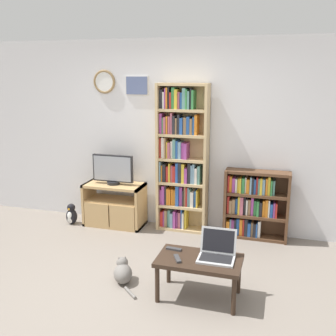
{
  "coord_description": "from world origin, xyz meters",
  "views": [
    {
      "loc": [
        1.41,
        -3.21,
        2.15
      ],
      "look_at": [
        0.14,
        1.07,
        1.06
      ],
      "focal_mm": 42.0,
      "sensor_mm": 36.0,
      "label": 1
    }
  ],
  "objects_px": {
    "laptop": "(217,251)",
    "cat": "(123,272)",
    "remote_far_from_laptop": "(174,249)",
    "coffee_table": "(199,264)",
    "bookshelf_tall": "(180,159)",
    "remote_near_laptop": "(177,259)",
    "tv_stand": "(114,205)",
    "television": "(113,170)",
    "bookshelf_short": "(253,205)",
    "penguin_figurine": "(71,215)"
  },
  "relations": [
    {
      "from": "laptop",
      "to": "cat",
      "type": "xyz_separation_m",
      "value": [
        -0.99,
        -0.0,
        -0.37
      ]
    },
    {
      "from": "remote_far_from_laptop",
      "to": "coffee_table",
      "type": "bearing_deg",
      "value": 73.99
    },
    {
      "from": "bookshelf_tall",
      "to": "laptop",
      "type": "xyz_separation_m",
      "value": [
        0.78,
        -1.57,
        -0.53
      ]
    },
    {
      "from": "coffee_table",
      "to": "remote_far_from_laptop",
      "type": "xyz_separation_m",
      "value": [
        -0.29,
        0.11,
        0.06
      ]
    },
    {
      "from": "bookshelf_tall",
      "to": "remote_near_laptop",
      "type": "relative_size",
      "value": 12.44
    },
    {
      "from": "tv_stand",
      "to": "television",
      "type": "distance_m",
      "value": 0.52
    },
    {
      "from": "tv_stand",
      "to": "remote_near_laptop",
      "type": "xyz_separation_m",
      "value": [
        1.37,
        -1.59,
        0.12
      ]
    },
    {
      "from": "bookshelf_short",
      "to": "cat",
      "type": "height_order",
      "value": "bookshelf_short"
    },
    {
      "from": "cat",
      "to": "bookshelf_tall",
      "type": "bearing_deg",
      "value": 56.52
    },
    {
      "from": "tv_stand",
      "to": "penguin_figurine",
      "type": "xyz_separation_m",
      "value": [
        -0.62,
        -0.14,
        -0.17
      ]
    },
    {
      "from": "coffee_table",
      "to": "cat",
      "type": "xyz_separation_m",
      "value": [
        -0.83,
        0.07,
        -0.25
      ]
    },
    {
      "from": "laptop",
      "to": "penguin_figurine",
      "type": "xyz_separation_m",
      "value": [
        -2.34,
        1.3,
        -0.34
      ]
    },
    {
      "from": "tv_stand",
      "to": "laptop",
      "type": "bearing_deg",
      "value": -39.9
    },
    {
      "from": "remote_far_from_laptop",
      "to": "cat",
      "type": "distance_m",
      "value": 0.63
    },
    {
      "from": "tv_stand",
      "to": "remote_near_laptop",
      "type": "relative_size",
      "value": 5.21
    },
    {
      "from": "bookshelf_tall",
      "to": "bookshelf_short",
      "type": "distance_m",
      "value": 1.14
    },
    {
      "from": "remote_near_laptop",
      "to": "cat",
      "type": "relative_size",
      "value": 0.37
    },
    {
      "from": "coffee_table",
      "to": "cat",
      "type": "bearing_deg",
      "value": 175.52
    },
    {
      "from": "remote_near_laptop",
      "to": "remote_far_from_laptop",
      "type": "xyz_separation_m",
      "value": [
        -0.09,
        0.19,
        0.0
      ]
    },
    {
      "from": "remote_near_laptop",
      "to": "bookshelf_tall",
      "type": "bearing_deg",
      "value": 76.96
    },
    {
      "from": "television",
      "to": "laptop",
      "type": "height_order",
      "value": "television"
    },
    {
      "from": "remote_far_from_laptop",
      "to": "cat",
      "type": "bearing_deg",
      "value": -79.21
    },
    {
      "from": "television",
      "to": "penguin_figurine",
      "type": "distance_m",
      "value": 0.93
    },
    {
      "from": "bookshelf_tall",
      "to": "bookshelf_short",
      "type": "bearing_deg",
      "value": 0.01
    },
    {
      "from": "bookshelf_tall",
      "to": "remote_far_from_laptop",
      "type": "height_order",
      "value": "bookshelf_tall"
    },
    {
      "from": "remote_near_laptop",
      "to": "laptop",
      "type": "bearing_deg",
      "value": -4.8
    },
    {
      "from": "tv_stand",
      "to": "television",
      "type": "bearing_deg",
      "value": 134.65
    },
    {
      "from": "remote_far_from_laptop",
      "to": "laptop",
      "type": "bearing_deg",
      "value": 89.52
    },
    {
      "from": "tv_stand",
      "to": "cat",
      "type": "bearing_deg",
      "value": -62.94
    },
    {
      "from": "tv_stand",
      "to": "bookshelf_short",
      "type": "xyz_separation_m",
      "value": [
        1.94,
        0.12,
        0.15
      ]
    },
    {
      "from": "bookshelf_tall",
      "to": "remote_near_laptop",
      "type": "height_order",
      "value": "bookshelf_tall"
    },
    {
      "from": "bookshelf_tall",
      "to": "cat",
      "type": "height_order",
      "value": "bookshelf_tall"
    },
    {
      "from": "bookshelf_short",
      "to": "laptop",
      "type": "xyz_separation_m",
      "value": [
        -0.21,
        -1.57,
        0.02
      ]
    },
    {
      "from": "tv_stand",
      "to": "remote_near_laptop",
      "type": "height_order",
      "value": "tv_stand"
    },
    {
      "from": "bookshelf_short",
      "to": "laptop",
      "type": "bearing_deg",
      "value": -97.75
    },
    {
      "from": "television",
      "to": "bookshelf_tall",
      "type": "distance_m",
      "value": 0.98
    },
    {
      "from": "remote_near_laptop",
      "to": "cat",
      "type": "height_order",
      "value": "remote_near_laptop"
    },
    {
      "from": "laptop",
      "to": "remote_far_from_laptop",
      "type": "relative_size",
      "value": 2.14
    },
    {
      "from": "bookshelf_short",
      "to": "remote_near_laptop",
      "type": "height_order",
      "value": "bookshelf_short"
    },
    {
      "from": "bookshelf_short",
      "to": "remote_near_laptop",
      "type": "relative_size",
      "value": 5.65
    },
    {
      "from": "tv_stand",
      "to": "coffee_table",
      "type": "relative_size",
      "value": 1.04
    },
    {
      "from": "coffee_table",
      "to": "television",
      "type": "bearing_deg",
      "value": 136.08
    },
    {
      "from": "tv_stand",
      "to": "cat",
      "type": "xyz_separation_m",
      "value": [
        0.74,
        -1.44,
        -0.2
      ]
    },
    {
      "from": "penguin_figurine",
      "to": "tv_stand",
      "type": "bearing_deg",
      "value": 13.11
    },
    {
      "from": "bookshelf_short",
      "to": "penguin_figurine",
      "type": "relative_size",
      "value": 3.01
    },
    {
      "from": "bookshelf_tall",
      "to": "laptop",
      "type": "distance_m",
      "value": 1.83
    },
    {
      "from": "coffee_table",
      "to": "remote_far_from_laptop",
      "type": "distance_m",
      "value": 0.31
    },
    {
      "from": "bookshelf_tall",
      "to": "bookshelf_short",
      "type": "xyz_separation_m",
      "value": [
        0.99,
        0.0,
        -0.55
      ]
    },
    {
      "from": "remote_far_from_laptop",
      "to": "penguin_figurine",
      "type": "height_order",
      "value": "remote_far_from_laptop"
    },
    {
      "from": "bookshelf_short",
      "to": "tv_stand",
      "type": "bearing_deg",
      "value": -176.37
    }
  ]
}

